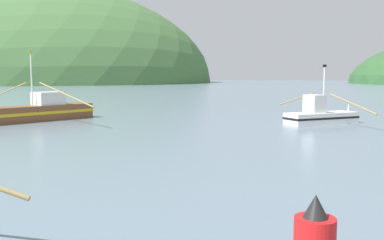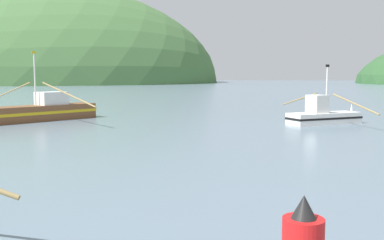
{
  "view_description": "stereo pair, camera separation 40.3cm",
  "coord_description": "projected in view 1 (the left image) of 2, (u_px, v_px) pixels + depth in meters",
  "views": [
    {
      "loc": [
        8.77,
        0.75,
        4.0
      ],
      "look_at": [
        3.22,
        24.89,
        1.4
      ],
      "focal_mm": 40.9,
      "sensor_mm": 36.0,
      "label": 1
    },
    {
      "loc": [
        9.16,
        0.85,
        4.0
      ],
      "look_at": [
        3.22,
        24.89,
        1.4
      ],
      "focal_mm": 40.9,
      "sensor_mm": 36.0,
      "label": 2
    }
  ],
  "objects": [
    {
      "name": "channel_buoy",
      "position": [
        315.0,
        235.0,
        9.24
      ],
      "size": [
        0.88,
        0.88,
        1.49
      ],
      "color": "red",
      "rests_on": "ground"
    },
    {
      "name": "hill_far_left",
      "position": [
        15.0,
        82.0,
        224.52
      ],
      "size": [
        202.63,
        162.11,
        99.99
      ],
      "primitive_type": "ellipsoid",
      "color": "#47703D",
      "rests_on": "ground"
    },
    {
      "name": "fishing_boat_brown",
      "position": [
        36.0,
        111.0,
        37.48
      ],
      "size": [
        15.15,
        10.25,
        5.94
      ],
      "rotation": [
        0.0,
        0.0,
        4.21
      ],
      "color": "brown",
      "rests_on": "ground"
    },
    {
      "name": "fishing_boat_white",
      "position": [
        320.0,
        115.0,
        35.4
      ],
      "size": [
        6.94,
        9.07,
        4.78
      ],
      "rotation": [
        0.0,
        0.0,
        0.65
      ],
      "color": "white",
      "rests_on": "ground"
    }
  ]
}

